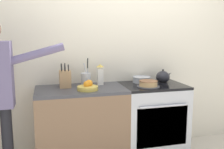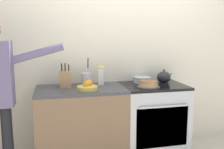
{
  "view_description": "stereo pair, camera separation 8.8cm",
  "coord_description": "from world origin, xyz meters",
  "px_view_note": "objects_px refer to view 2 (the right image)",
  "views": [
    {
      "loc": [
        -1.0,
        -2.5,
        1.51
      ],
      "look_at": [
        -0.28,
        0.27,
        1.05
      ],
      "focal_mm": 40.0,
      "sensor_mm": 36.0,
      "label": 1
    },
    {
      "loc": [
        -0.91,
        -2.52,
        1.51
      ],
      "look_at": [
        -0.28,
        0.27,
        1.05
      ],
      "focal_mm": 40.0,
      "sensor_mm": 36.0,
      "label": 2
    }
  ],
  "objects_px": {
    "stove_range": "(153,120)",
    "fruit_bowl": "(87,87)",
    "utensil_crock": "(86,79)",
    "milk_carton": "(101,75)",
    "knife_block": "(65,79)",
    "mixing_bowl": "(142,80)",
    "tea_kettle": "(164,77)",
    "layer_cake": "(148,84)"
  },
  "relations": [
    {
      "from": "fruit_bowl",
      "to": "milk_carton",
      "type": "relative_size",
      "value": 0.91
    },
    {
      "from": "knife_block",
      "to": "milk_carton",
      "type": "bearing_deg",
      "value": 7.57
    },
    {
      "from": "knife_block",
      "to": "fruit_bowl",
      "type": "distance_m",
      "value": 0.31
    },
    {
      "from": "knife_block",
      "to": "milk_carton",
      "type": "relative_size",
      "value": 1.13
    },
    {
      "from": "tea_kettle",
      "to": "milk_carton",
      "type": "bearing_deg",
      "value": 174.74
    },
    {
      "from": "stove_range",
      "to": "tea_kettle",
      "type": "height_order",
      "value": "tea_kettle"
    },
    {
      "from": "stove_range",
      "to": "fruit_bowl",
      "type": "xyz_separation_m",
      "value": [
        -0.83,
        -0.1,
        0.48
      ]
    },
    {
      "from": "layer_cake",
      "to": "knife_block",
      "type": "bearing_deg",
      "value": 167.07
    },
    {
      "from": "milk_carton",
      "to": "stove_range",
      "type": "bearing_deg",
      "value": -13.49
    },
    {
      "from": "layer_cake",
      "to": "milk_carton",
      "type": "bearing_deg",
      "value": 152.18
    },
    {
      "from": "utensil_crock",
      "to": "milk_carton",
      "type": "height_order",
      "value": "utensil_crock"
    },
    {
      "from": "milk_carton",
      "to": "fruit_bowl",
      "type": "bearing_deg",
      "value": -127.36
    },
    {
      "from": "mixing_bowl",
      "to": "utensil_crock",
      "type": "bearing_deg",
      "value": -179.97
    },
    {
      "from": "fruit_bowl",
      "to": "knife_block",
      "type": "bearing_deg",
      "value": 139.67
    },
    {
      "from": "knife_block",
      "to": "fruit_bowl",
      "type": "relative_size",
      "value": 1.24
    },
    {
      "from": "stove_range",
      "to": "utensil_crock",
      "type": "height_order",
      "value": "utensil_crock"
    },
    {
      "from": "mixing_bowl",
      "to": "fruit_bowl",
      "type": "xyz_separation_m",
      "value": [
        -0.74,
        -0.26,
        -0.0
      ]
    },
    {
      "from": "stove_range",
      "to": "fruit_bowl",
      "type": "bearing_deg",
      "value": -172.95
    },
    {
      "from": "fruit_bowl",
      "to": "stove_range",
      "type": "bearing_deg",
      "value": 7.05
    },
    {
      "from": "tea_kettle",
      "to": "knife_block",
      "type": "distance_m",
      "value": 1.23
    },
    {
      "from": "knife_block",
      "to": "milk_carton",
      "type": "distance_m",
      "value": 0.43
    },
    {
      "from": "layer_cake",
      "to": "knife_block",
      "type": "height_order",
      "value": "knife_block"
    },
    {
      "from": "stove_range",
      "to": "milk_carton",
      "type": "height_order",
      "value": "milk_carton"
    },
    {
      "from": "knife_block",
      "to": "utensil_crock",
      "type": "distance_m",
      "value": 0.26
    },
    {
      "from": "stove_range",
      "to": "knife_block",
      "type": "height_order",
      "value": "knife_block"
    },
    {
      "from": "layer_cake",
      "to": "tea_kettle",
      "type": "height_order",
      "value": "tea_kettle"
    },
    {
      "from": "layer_cake",
      "to": "utensil_crock",
      "type": "xyz_separation_m",
      "value": [
        -0.7,
        0.28,
        0.05
      ]
    },
    {
      "from": "layer_cake",
      "to": "fruit_bowl",
      "type": "bearing_deg",
      "value": 178.42
    },
    {
      "from": "layer_cake",
      "to": "mixing_bowl",
      "type": "relative_size",
      "value": 1.12
    },
    {
      "from": "layer_cake",
      "to": "fruit_bowl",
      "type": "height_order",
      "value": "fruit_bowl"
    },
    {
      "from": "tea_kettle",
      "to": "mixing_bowl",
      "type": "distance_m",
      "value": 0.28
    },
    {
      "from": "utensil_crock",
      "to": "mixing_bowl",
      "type": "bearing_deg",
      "value": 0.03
    },
    {
      "from": "fruit_bowl",
      "to": "tea_kettle",
      "type": "bearing_deg",
      "value": 10.23
    },
    {
      "from": "stove_range",
      "to": "layer_cake",
      "type": "distance_m",
      "value": 0.51
    },
    {
      "from": "utensil_crock",
      "to": "fruit_bowl",
      "type": "distance_m",
      "value": 0.26
    },
    {
      "from": "fruit_bowl",
      "to": "utensil_crock",
      "type": "bearing_deg",
      "value": 85.96
    },
    {
      "from": "stove_range",
      "to": "utensil_crock",
      "type": "bearing_deg",
      "value": 169.16
    },
    {
      "from": "tea_kettle",
      "to": "fruit_bowl",
      "type": "xyz_separation_m",
      "value": [
        -1.0,
        -0.18,
        -0.04
      ]
    },
    {
      "from": "tea_kettle",
      "to": "stove_range",
      "type": "bearing_deg",
      "value": -155.51
    },
    {
      "from": "tea_kettle",
      "to": "milk_carton",
      "type": "height_order",
      "value": "milk_carton"
    },
    {
      "from": "tea_kettle",
      "to": "utensil_crock",
      "type": "relative_size",
      "value": 0.64
    },
    {
      "from": "tea_kettle",
      "to": "utensil_crock",
      "type": "bearing_deg",
      "value": 175.5
    }
  ]
}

